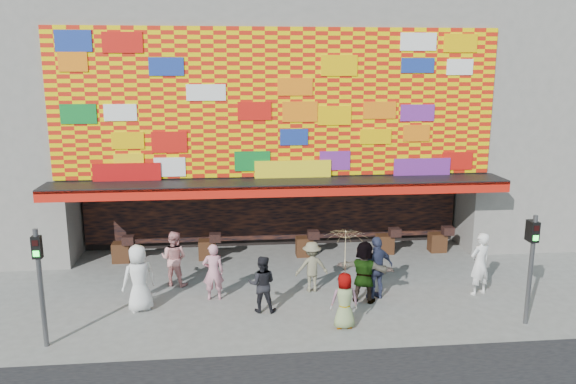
# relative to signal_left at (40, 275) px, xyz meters

# --- Properties ---
(ground) EXTENTS (90.00, 90.00, 0.00)m
(ground) POSITION_rel_signal_left_xyz_m (6.20, 1.50, -1.86)
(ground) COLOR slate
(ground) RESTS_ON ground
(shop_building) EXTENTS (15.20, 9.40, 10.00)m
(shop_building) POSITION_rel_signal_left_xyz_m (6.20, 9.68, 3.37)
(shop_building) COLOR gray
(shop_building) RESTS_ON ground
(signal_left) EXTENTS (0.22, 0.20, 3.00)m
(signal_left) POSITION_rel_signal_left_xyz_m (0.00, 0.00, 0.00)
(signal_left) COLOR #59595B
(signal_left) RESTS_ON ground
(signal_right) EXTENTS (0.22, 0.20, 3.00)m
(signal_right) POSITION_rel_signal_left_xyz_m (12.40, 0.00, 0.00)
(signal_right) COLOR #59595B
(signal_right) RESTS_ON ground
(ped_a) EXTENTS (1.11, 0.96, 1.92)m
(ped_a) POSITION_rel_signal_left_xyz_m (1.99, 1.90, -0.90)
(ped_a) COLOR white
(ped_a) RESTS_ON ground
(ped_b) EXTENTS (0.65, 0.45, 1.71)m
(ped_b) POSITION_rel_signal_left_xyz_m (4.03, 2.47, -1.01)
(ped_b) COLOR pink
(ped_b) RESTS_ON ground
(ped_c) EXTENTS (0.87, 0.72, 1.62)m
(ped_c) POSITION_rel_signal_left_xyz_m (5.41, 1.49, -1.05)
(ped_c) COLOR black
(ped_c) RESTS_ON ground
(ped_d) EXTENTS (1.06, 0.67, 1.57)m
(ped_d) POSITION_rel_signal_left_xyz_m (7.00, 2.81, -1.08)
(ped_d) COLOR #777257
(ped_d) RESTS_ON ground
(ped_e) EXTENTS (1.21, 0.85, 1.91)m
(ped_e) POSITION_rel_signal_left_xyz_m (8.82, 2.05, -0.91)
(ped_e) COLOR #313857
(ped_e) RESTS_ON ground
(ped_f) EXTENTS (1.77, 1.18, 1.83)m
(ped_f) POSITION_rel_signal_left_xyz_m (8.40, 1.88, -0.95)
(ped_f) COLOR gray
(ped_f) RESTS_ON ground
(ped_g) EXTENTS (0.75, 0.49, 1.51)m
(ped_g) POSITION_rel_signal_left_xyz_m (7.50, 0.25, -1.11)
(ped_g) COLOR gray
(ped_g) RESTS_ON ground
(ped_h) EXTENTS (0.82, 0.68, 1.93)m
(ped_h) POSITION_rel_signal_left_xyz_m (11.98, 2.05, -0.90)
(ped_h) COLOR white
(ped_h) RESTS_ON ground
(ped_i) EXTENTS (1.02, 0.91, 1.75)m
(ped_i) POSITION_rel_signal_left_xyz_m (2.78, 3.74, -0.99)
(ped_i) COLOR pink
(ped_i) RESTS_ON ground
(parasol) EXTENTS (1.21, 1.23, 1.94)m
(parasol) POSITION_rel_signal_left_xyz_m (7.50, 0.25, 0.34)
(parasol) COLOR #FDE49F
(parasol) RESTS_ON ground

